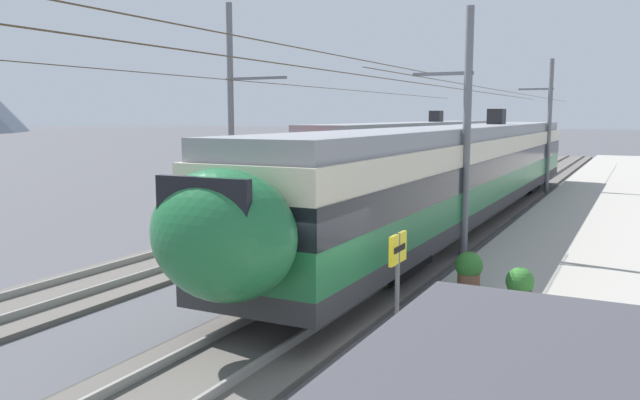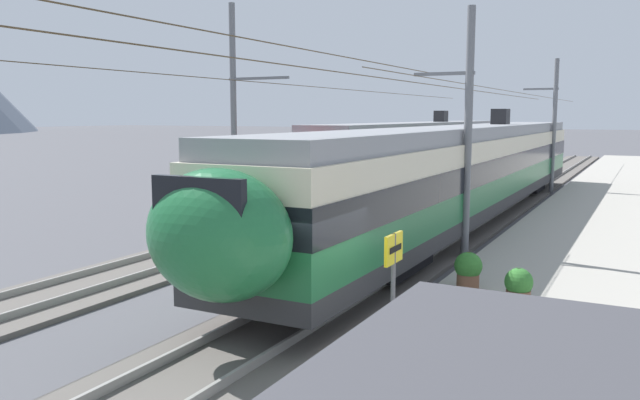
{
  "view_description": "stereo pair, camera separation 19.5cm",
  "coord_description": "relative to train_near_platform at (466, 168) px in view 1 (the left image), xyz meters",
  "views": [
    {
      "loc": [
        -10.1,
        -4.85,
        4.25
      ],
      "look_at": [
        4.61,
        2.63,
        2.06
      ],
      "focal_mm": 35.87,
      "sensor_mm": 36.0,
      "label": 1
    },
    {
      "loc": [
        -10.01,
        -5.02,
        4.25
      ],
      "look_at": [
        4.61,
        2.63,
        2.06
      ],
      "focal_mm": 35.87,
      "sensor_mm": 36.0,
      "label": 2
    }
  ],
  "objects": [
    {
      "name": "platform_slab",
      "position": [
        -14.57,
        -5.91,
        -2.09
      ],
      "size": [
        120.0,
        7.87,
        0.29
      ],
      "primitive_type": "cube",
      "color": "#A39E93",
      "rests_on": "ground"
    },
    {
      "name": "potted_plant_platform_edge",
      "position": [
        -10.34,
        -2.73,
        -1.47
      ],
      "size": [
        0.64,
        0.64,
        0.86
      ],
      "color": "brown",
      "rests_on": "platform_slab"
    },
    {
      "name": "potted_plant_by_shelter",
      "position": [
        -10.95,
        -3.97,
        -1.54
      ],
      "size": [
        0.6,
        0.6,
        0.76
      ],
      "color": "brown",
      "rests_on": "platform_slab"
    },
    {
      "name": "platform_sign",
      "position": [
        -14.78,
        -2.6,
        -0.46
      ],
      "size": [
        0.7,
        0.08,
        2.01
      ],
      "color": "#59595B",
      "rests_on": "platform_slab"
    },
    {
      "name": "train_far_track",
      "position": [
        10.98,
        5.87,
        -0.01
      ],
      "size": [
        27.43,
        2.88,
        4.27
      ],
      "color": "#2D2D30",
      "rests_on": "track_far"
    },
    {
      "name": "catenary_mast_mid",
      "position": [
        -6.07,
        -1.41,
        1.59
      ],
      "size": [
        44.0,
        1.82,
        7.35
      ],
      "color": "slate",
      "rests_on": "ground"
    },
    {
      "name": "train_near_platform",
      "position": [
        0.0,
        0.0,
        0.0
      ],
      "size": [
        33.78,
        2.97,
        4.27
      ],
      "color": "#2D2D30",
      "rests_on": "track_near"
    },
    {
      "name": "track_near",
      "position": [
        -14.57,
        0.0,
        -2.16
      ],
      "size": [
        120.0,
        3.0,
        0.28
      ],
      "color": "#5B5651",
      "rests_on": "ground"
    },
    {
      "name": "track_far",
      "position": [
        -14.57,
        5.87,
        -2.16
      ],
      "size": [
        120.0,
        3.0,
        0.28
      ],
      "color": "#5B5651",
      "rests_on": "ground"
    },
    {
      "name": "catenary_mast_east",
      "position": [
        11.75,
        -1.4,
        1.57
      ],
      "size": [
        44.0,
        1.82,
        7.24
      ],
      "color": "slate",
      "rests_on": "ground"
    },
    {
      "name": "catenary_mast_far_side",
      "position": [
        -4.0,
        8.04,
        2.14
      ],
      "size": [
        44.0,
        2.64,
        8.49
      ],
      "color": "slate",
      "rests_on": "ground"
    },
    {
      "name": "ground_plane",
      "position": [
        -14.57,
        -1.32,
        -2.23
      ],
      "size": [
        400.0,
        400.0,
        0.0
      ],
      "primitive_type": "plane",
      "color": "#4C4C51"
    }
  ]
}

